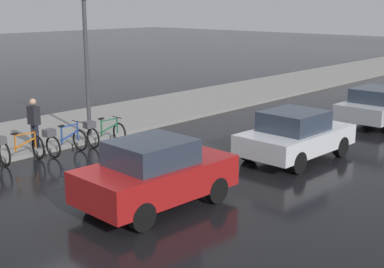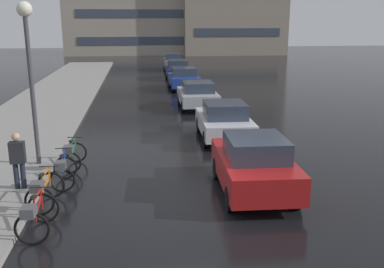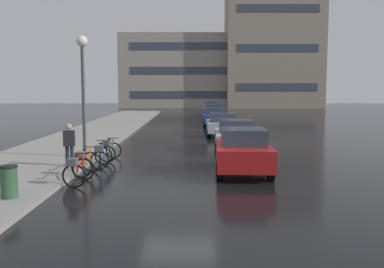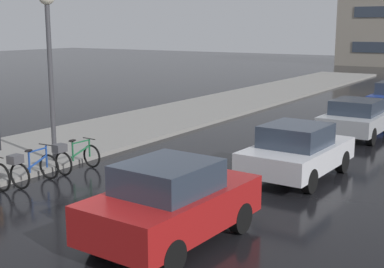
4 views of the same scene
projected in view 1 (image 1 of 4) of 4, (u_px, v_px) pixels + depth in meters
ground_plane at (64, 195)px, 13.44m from camera, size 140.00×140.00×0.00m
sidewalk_kerb at (172, 107)px, 24.53m from camera, size 4.80×60.00×0.14m
bicycle_second at (17, 148)px, 15.93m from camera, size 0.82×1.43×0.97m
bicycle_third at (63, 140)px, 16.81m from camera, size 0.79×1.41×1.01m
bicycle_farthest at (102, 132)px, 17.90m from camera, size 0.75×1.43×0.99m
car_red at (155, 173)px, 12.48m from camera, size 2.05×3.83×1.64m
car_white at (295, 135)px, 16.36m from camera, size 2.08×3.95×1.52m
car_silver at (378, 106)px, 21.12m from camera, size 2.01×3.84×1.46m
pedestrian at (34, 122)px, 17.22m from camera, size 0.41×0.25×1.73m
streetlamp at (85, 32)px, 18.08m from camera, size 0.47×0.47×5.23m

